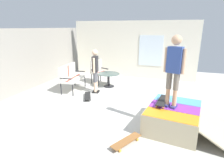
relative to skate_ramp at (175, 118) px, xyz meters
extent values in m
cube|color=beige|center=(0.82, 1.70, -0.33)|extent=(12.00, 12.00, 0.10)
cube|color=gray|center=(0.82, 5.70, 0.90)|extent=(9.00, 0.20, 2.37)
cube|color=silver|center=(4.62, 2.20, 1.07)|extent=(0.20, 6.00, 2.70)
cube|color=silver|center=(4.51, 1.30, 1.07)|extent=(0.03, 1.10, 1.40)
cube|color=tan|center=(0.00, 0.03, -0.01)|extent=(1.67, 1.37, 0.55)
cube|color=orange|center=(-0.50, 0.10, 0.28)|extent=(0.63, 1.20, 0.01)
cube|color=purple|center=(0.00, 0.03, 0.28)|extent=(0.63, 1.20, 0.01)
cube|color=#4C99D8|center=(0.51, -0.03, 0.28)|extent=(0.63, 1.20, 0.01)
cylinder|color=#B2B2B7|center=(0.08, 0.59, 0.25)|extent=(1.46, 0.24, 0.05)
cube|color=tan|center=(-0.12, -0.90, -0.03)|extent=(1.58, 0.97, 0.46)
cylinder|color=black|center=(1.17, 3.56, -0.06)|extent=(0.04, 0.04, 0.44)
cylinder|color=black|center=(2.33, 3.66, -0.06)|extent=(0.04, 0.04, 0.44)
cylinder|color=black|center=(1.13, 4.03, -0.06)|extent=(0.04, 0.04, 0.44)
cylinder|color=black|center=(2.29, 4.13, -0.06)|extent=(0.04, 0.04, 0.44)
cube|color=silver|center=(1.73, 3.84, 0.20)|extent=(1.29, 0.66, 0.08)
cube|color=#B74738|center=(1.73, 3.84, 0.24)|extent=(1.21, 0.21, 0.00)
cube|color=silver|center=(1.71, 4.08, 0.49)|extent=(1.25, 0.19, 0.50)
cube|color=#B74738|center=(1.71, 4.08, 0.49)|extent=(0.11, 0.09, 0.46)
cube|color=black|center=(1.13, 3.79, 0.36)|extent=(0.08, 0.47, 0.04)
cube|color=black|center=(2.33, 3.90, 0.36)|extent=(0.08, 0.47, 0.04)
cylinder|color=black|center=(2.60, 3.15, -0.06)|extent=(0.04, 0.04, 0.44)
cylinder|color=black|center=(3.09, 2.93, -0.06)|extent=(0.04, 0.04, 0.44)
cylinder|color=black|center=(2.80, 3.58, -0.06)|extent=(0.04, 0.04, 0.44)
cylinder|color=black|center=(3.29, 3.35, -0.06)|extent=(0.04, 0.04, 0.44)
cube|color=silver|center=(2.95, 3.25, 0.20)|extent=(0.79, 0.76, 0.08)
cube|color=#B74738|center=(2.95, 3.25, 0.24)|extent=(0.57, 0.34, 0.00)
cube|color=silver|center=(3.05, 3.47, 0.49)|extent=(0.60, 0.33, 0.50)
cube|color=#B74738|center=(3.05, 3.47, 0.49)|extent=(0.13, 0.12, 0.46)
cube|color=black|center=(2.68, 3.38, 0.36)|extent=(0.23, 0.44, 0.04)
cube|color=black|center=(3.21, 3.13, 0.36)|extent=(0.23, 0.44, 0.04)
cylinder|color=black|center=(2.65, 2.70, -0.01)|extent=(0.06, 0.06, 0.55)
cylinder|color=black|center=(2.65, 2.70, -0.27)|extent=(0.44, 0.44, 0.03)
cylinder|color=#425651|center=(2.65, 2.70, 0.28)|extent=(0.90, 0.90, 0.02)
cube|color=black|center=(1.71, 2.91, -0.26)|extent=(0.15, 0.26, 0.05)
cylinder|color=beige|center=(1.71, 2.91, -0.04)|extent=(0.10, 0.10, 0.39)
cylinder|color=#4C4C51|center=(1.71, 2.91, 0.35)|extent=(0.13, 0.13, 0.39)
cube|color=black|center=(1.88, 2.94, -0.26)|extent=(0.15, 0.26, 0.05)
cylinder|color=beige|center=(1.88, 2.94, -0.04)|extent=(0.10, 0.10, 0.39)
cylinder|color=#4C4C51|center=(1.88, 2.94, 0.35)|extent=(0.13, 0.13, 0.39)
cube|color=#262628|center=(1.80, 2.93, 0.82)|extent=(0.35, 0.23, 0.57)
sphere|color=beige|center=(1.80, 2.93, 1.25)|extent=(0.22, 0.22, 0.22)
cylinder|color=beige|center=(1.60, 2.89, 0.80)|extent=(0.08, 0.08, 0.54)
cylinder|color=beige|center=(1.99, 2.96, 0.80)|extent=(0.08, 0.08, 0.54)
cube|color=navy|center=(-0.05, 0.05, 0.31)|extent=(0.26, 0.17, 0.05)
cylinder|color=tan|center=(-0.05, 0.05, 0.53)|extent=(0.10, 0.10, 0.40)
cylinder|color=slate|center=(-0.05, 0.05, 0.93)|extent=(0.13, 0.13, 0.40)
cube|color=navy|center=(0.00, 0.21, 0.31)|extent=(0.26, 0.17, 0.05)
cylinder|color=tan|center=(0.00, 0.21, 0.53)|extent=(0.10, 0.10, 0.40)
cylinder|color=slate|center=(0.00, 0.21, 0.93)|extent=(0.13, 0.13, 0.40)
cube|color=#334C99|center=(-0.02, 0.13, 1.43)|extent=(0.26, 0.36, 0.59)
sphere|color=tan|center=(-0.02, 0.13, 1.86)|extent=(0.23, 0.23, 0.23)
cylinder|color=tan|center=(-0.08, -0.06, 1.41)|extent=(0.08, 0.08, 0.56)
cylinder|color=tan|center=(0.03, 0.32, 1.41)|extent=(0.08, 0.08, 0.56)
cube|color=black|center=(1.13, 2.94, -0.19)|extent=(0.80, 0.54, 0.02)
cylinder|color=#333333|center=(1.41, 3.00, -0.25)|extent=(0.06, 0.05, 0.06)
cylinder|color=#333333|center=(1.34, 3.14, -0.25)|extent=(0.06, 0.05, 0.06)
cylinder|color=#333333|center=(0.92, 2.75, -0.25)|extent=(0.06, 0.05, 0.06)
cylinder|color=#333333|center=(0.84, 2.89, -0.25)|extent=(0.06, 0.05, 0.06)
cube|color=brown|center=(-1.07, 0.93, -0.19)|extent=(0.81, 0.54, 0.02)
cylinder|color=gold|center=(-0.85, 0.74, -0.25)|extent=(0.06, 0.05, 0.06)
cylinder|color=gold|center=(-0.78, 0.88, -0.25)|extent=(0.06, 0.05, 0.06)
cylinder|color=gold|center=(-1.35, 0.99, -0.25)|extent=(0.06, 0.05, 0.06)
cylinder|color=gold|center=(-1.28, 1.13, -0.25)|extent=(0.06, 0.05, 0.06)
cube|color=black|center=(0.10, 0.33, 0.38)|extent=(0.81, 0.27, 0.01)
cylinder|color=gold|center=(0.37, 0.22, 0.31)|extent=(0.06, 0.03, 0.06)
cylinder|color=gold|center=(0.39, 0.38, 0.31)|extent=(0.06, 0.03, 0.06)
cylinder|color=gold|center=(-0.19, 0.27, 0.31)|extent=(0.06, 0.03, 0.06)
cylinder|color=gold|center=(-0.17, 0.43, 0.31)|extent=(0.06, 0.03, 0.06)
camera|label=1|loc=(-4.44, 0.07, 2.14)|focal=30.08mm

